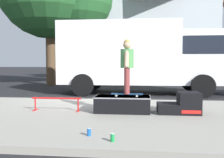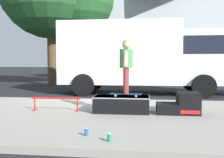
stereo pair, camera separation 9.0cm
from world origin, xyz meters
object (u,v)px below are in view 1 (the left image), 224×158
(kicker_ramp, at_px, (182,104))
(grind_rail, at_px, (56,101))
(soda_can, at_px, (89,132))
(skater_kid, at_px, (127,62))
(skateboard, at_px, (127,94))
(skate_box, at_px, (123,103))
(soda_can_b, at_px, (112,138))
(box_truck, at_px, (142,55))

(kicker_ramp, height_order, grind_rail, kicker_ramp)
(soda_can, bearing_deg, skater_kid, 75.72)
(grind_rail, xyz_separation_m, skateboard, (1.80, -0.04, 0.20))
(grind_rail, bearing_deg, skate_box, 0.58)
(skater_kid, relative_size, soda_can, 10.53)
(skater_kid, xyz_separation_m, soda_can, (-0.53, -2.07, -1.18))
(skate_box, distance_m, grind_rail, 1.69)
(skate_box, distance_m, skateboard, 0.27)
(skateboard, distance_m, soda_can, 2.18)
(skateboard, xyz_separation_m, skater_kid, (-0.00, 0.00, 0.79))
(grind_rail, height_order, soda_can_b, grind_rail)
(kicker_ramp, distance_m, soda_can_b, 2.81)
(kicker_ramp, height_order, skateboard, kicker_ramp)
(skater_kid, bearing_deg, soda_can_b, -92.56)
(skater_kid, bearing_deg, kicker_ramp, 2.54)
(soda_can_b, distance_m, box_truck, 7.49)
(skater_kid, height_order, box_truck, box_truck)
(grind_rail, distance_m, soda_can_b, 2.93)
(grind_rail, relative_size, box_truck, 0.19)
(grind_rail, xyz_separation_m, soda_can_b, (1.70, -2.39, -0.19))
(skate_box, xyz_separation_m, soda_can, (-0.42, -2.13, -0.15))
(skater_kid, distance_m, soda_can_b, 2.63)
(kicker_ramp, bearing_deg, skateboard, -177.46)
(grind_rail, height_order, soda_can, grind_rail)
(skateboard, relative_size, box_truck, 0.11)
(grind_rail, xyz_separation_m, box_truck, (2.20, 4.92, 1.33))
(skate_box, bearing_deg, skateboard, -28.32)
(box_truck, bearing_deg, soda_can_b, -93.92)
(soda_can, bearing_deg, soda_can_b, -32.58)
(grind_rail, bearing_deg, skater_kid, -1.36)
(soda_can_b, relative_size, box_truck, 0.02)
(grind_rail, height_order, skater_kid, skater_kid)
(kicker_ramp, distance_m, grind_rail, 3.14)
(grind_rail, distance_m, soda_can, 2.48)
(kicker_ramp, distance_m, skater_kid, 1.69)
(skater_kid, bearing_deg, skateboard, 0.00)
(skate_box, height_order, soda_can_b, skate_box)
(grind_rail, distance_m, skateboard, 1.81)
(skate_box, relative_size, skateboard, 1.74)
(grind_rail, relative_size, soda_can_b, 10.24)
(kicker_ramp, distance_m, skateboard, 1.36)
(kicker_ramp, height_order, soda_can_b, kicker_ramp)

